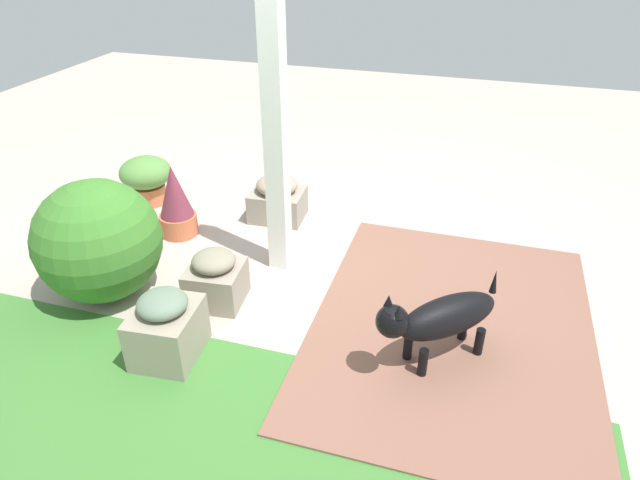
# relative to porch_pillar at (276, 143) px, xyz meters

# --- Properties ---
(ground_plane) EXTENTS (12.00, 12.00, 0.00)m
(ground_plane) POSITION_rel_porch_pillar_xyz_m (-0.30, -0.04, -1.00)
(ground_plane) COLOR #B4A397
(brick_path) EXTENTS (1.80, 2.40, 0.02)m
(brick_path) POSITION_rel_porch_pillar_xyz_m (-1.36, 0.40, -0.99)
(brick_path) COLOR brown
(brick_path) RESTS_ON ground
(porch_pillar) EXTENTS (0.14, 0.14, 2.00)m
(porch_pillar) POSITION_rel_porch_pillar_xyz_m (0.00, 0.00, 0.00)
(porch_pillar) COLOR white
(porch_pillar) RESTS_ON ground
(stone_planter_nearest) EXTENTS (0.48, 0.41, 0.40)m
(stone_planter_nearest) POSITION_rel_porch_pillar_xyz_m (0.29, -0.70, -0.81)
(stone_planter_nearest) COLOR gray
(stone_planter_nearest) RESTS_ON ground
(stone_planter_mid) EXTENTS (0.41, 0.41, 0.40)m
(stone_planter_mid) POSITION_rel_porch_pillar_xyz_m (0.27, 0.58, -0.81)
(stone_planter_mid) COLOR gray
(stone_planter_mid) RESTS_ON ground
(stone_planter_far) EXTENTS (0.41, 0.46, 0.46)m
(stone_planter_far) POSITION_rel_porch_pillar_xyz_m (0.30, 1.17, -0.79)
(stone_planter_far) COLOR gray
(stone_planter_far) RESTS_ON ground
(round_shrub) EXTENTS (0.87, 0.87, 0.87)m
(round_shrub) POSITION_rel_porch_pillar_xyz_m (1.06, 0.71, -0.57)
(round_shrub) COLOR #3A7629
(round_shrub) RESTS_ON ground
(terracotta_pot_spiky) EXTENTS (0.31, 0.31, 0.62)m
(terracotta_pot_spiky) POSITION_rel_porch_pillar_xyz_m (0.99, -0.19, -0.70)
(terracotta_pot_spiky) COLOR #CB6642
(terracotta_pot_spiky) RESTS_ON ground
(terracotta_pot_broad) EXTENTS (0.47, 0.47, 0.45)m
(terracotta_pot_broad) POSITION_rel_porch_pillar_xyz_m (1.56, -0.64, -0.74)
(terracotta_pot_broad) COLOR #C36840
(terracotta_pot_broad) RESTS_ON ground
(dog) EXTENTS (0.71, 0.67, 0.57)m
(dog) POSITION_rel_porch_pillar_xyz_m (-1.28, 0.75, -0.67)
(dog) COLOR black
(dog) RESTS_ON ground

